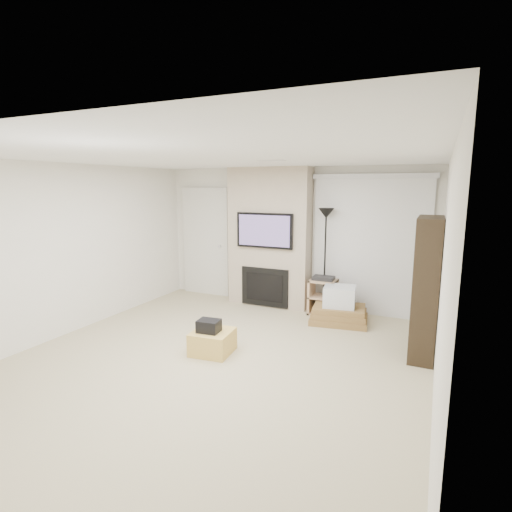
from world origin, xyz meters
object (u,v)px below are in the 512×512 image
at_px(ottoman, 213,342).
at_px(bookshelf, 426,288).
at_px(floor_lamp, 326,231).
at_px(box_stack, 339,309).
at_px(av_stand, 323,294).

xyz_separation_m(ottoman, bookshelf, (2.51, 1.07, 0.75)).
bearing_deg(bookshelf, ottoman, -156.94).
height_order(ottoman, floor_lamp, floor_lamp).
relative_size(ottoman, floor_lamp, 0.28).
distance_m(ottoman, box_stack, 2.25).
relative_size(floor_lamp, bookshelf, 1.00).
bearing_deg(box_stack, floor_lamp, 131.32).
bearing_deg(floor_lamp, box_stack, -48.68).
bearing_deg(bookshelf, av_stand, 145.27).
height_order(floor_lamp, av_stand, floor_lamp).
xyz_separation_m(av_stand, box_stack, (0.36, -0.31, -0.12)).
distance_m(ottoman, av_stand, 2.37).
relative_size(ottoman, av_stand, 0.76).
height_order(av_stand, box_stack, av_stand).
height_order(floor_lamp, box_stack, floor_lamp).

